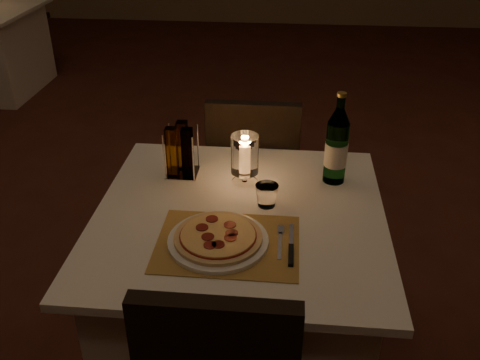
# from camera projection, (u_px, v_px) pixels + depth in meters

# --- Properties ---
(floor) EXTENTS (8.00, 10.00, 0.02)m
(floor) POSITION_uv_depth(u_px,v_px,m) (207.00, 255.00, 2.84)
(floor) COLOR #4D2118
(floor) RESTS_ON ground
(main_table) EXTENTS (1.00, 1.00, 0.74)m
(main_table) POSITION_uv_depth(u_px,v_px,m) (239.00, 293.00, 2.03)
(main_table) COLOR white
(main_table) RESTS_ON ground
(chair_far) EXTENTS (0.42, 0.42, 0.90)m
(chair_far) POSITION_uv_depth(u_px,v_px,m) (254.00, 164.00, 2.55)
(chair_far) COLOR black
(chair_far) RESTS_ON ground
(placemat) EXTENTS (0.45, 0.34, 0.00)m
(placemat) POSITION_uv_depth(u_px,v_px,m) (228.00, 243.00, 1.69)
(placemat) COLOR #B0843D
(placemat) RESTS_ON main_table
(plate) EXTENTS (0.32, 0.32, 0.01)m
(plate) POSITION_uv_depth(u_px,v_px,m) (218.00, 241.00, 1.69)
(plate) COLOR white
(plate) RESTS_ON placemat
(pizza) EXTENTS (0.28, 0.28, 0.02)m
(pizza) POSITION_uv_depth(u_px,v_px,m) (218.00, 236.00, 1.68)
(pizza) COLOR #D8B77F
(pizza) RESTS_ON plate
(fork) EXTENTS (0.02, 0.18, 0.00)m
(fork) POSITION_uv_depth(u_px,v_px,m) (280.00, 239.00, 1.70)
(fork) COLOR silver
(fork) RESTS_ON placemat
(knife) EXTENTS (0.02, 0.22, 0.01)m
(knife) POSITION_uv_depth(u_px,v_px,m) (291.00, 251.00, 1.64)
(knife) COLOR black
(knife) RESTS_ON placemat
(tumbler) EXTENTS (0.08, 0.08, 0.08)m
(tumbler) POSITION_uv_depth(u_px,v_px,m) (267.00, 195.00, 1.87)
(tumbler) COLOR white
(tumbler) RESTS_ON main_table
(water_bottle) EXTENTS (0.08, 0.08, 0.35)m
(water_bottle) POSITION_uv_depth(u_px,v_px,m) (337.00, 147.00, 1.97)
(water_bottle) COLOR #539A57
(water_bottle) RESTS_ON main_table
(hurricane_candle) EXTENTS (0.10, 0.10, 0.20)m
(hurricane_candle) POSITION_uv_depth(u_px,v_px,m) (245.00, 156.00, 1.96)
(hurricane_candle) COLOR white
(hurricane_candle) RESTS_ON main_table
(cruet_caddy) EXTENTS (0.12, 0.12, 0.21)m
(cruet_caddy) POSITION_uv_depth(u_px,v_px,m) (181.00, 152.00, 2.03)
(cruet_caddy) COLOR white
(cruet_caddy) RESTS_ON main_table
(neighbor_chair_lb) EXTENTS (0.42, 0.42, 0.90)m
(neighbor_chair_lb) POSITION_uv_depth(u_px,v_px,m) (16.00, 12.00, 5.30)
(neighbor_chair_lb) COLOR black
(neighbor_chair_lb) RESTS_ON ground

